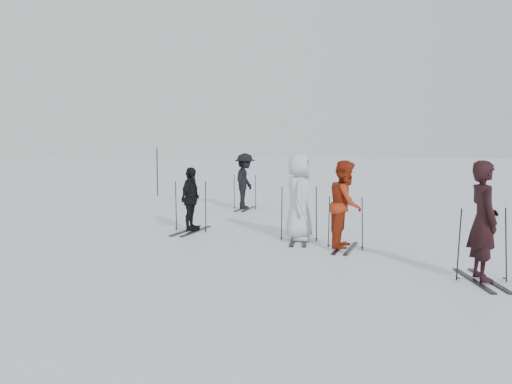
{
  "coord_description": "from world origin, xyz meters",
  "views": [
    {
      "loc": [
        -0.49,
        -12.96,
        2.25
      ],
      "look_at": [
        0.0,
        1.0,
        1.0
      ],
      "focal_mm": 40.0,
      "sensor_mm": 36.0,
      "label": 1
    }
  ],
  "objects_px": {
    "skier_grey": "(299,198)",
    "piste_marker": "(157,172)",
    "skier_red": "(346,205)",
    "skier_uphill_left": "(191,200)",
    "skier_near_dark": "(483,222)",
    "skier_uphill_far": "(245,182)"
  },
  "relations": [
    {
      "from": "skier_grey",
      "to": "piste_marker",
      "type": "distance_m",
      "value": 11.91
    },
    {
      "from": "skier_red",
      "to": "skier_uphill_left",
      "type": "distance_m",
      "value": 4.19
    },
    {
      "from": "skier_uphill_left",
      "to": "piste_marker",
      "type": "height_order",
      "value": "piste_marker"
    },
    {
      "from": "skier_uphill_left",
      "to": "piste_marker",
      "type": "xyz_separation_m",
      "value": [
        -2.13,
        9.54,
        0.18
      ]
    },
    {
      "from": "piste_marker",
      "to": "skier_uphill_left",
      "type": "bearing_deg",
      "value": -77.42
    },
    {
      "from": "skier_near_dark",
      "to": "skier_uphill_far",
      "type": "distance_m",
      "value": 10.53
    },
    {
      "from": "skier_red",
      "to": "skier_grey",
      "type": "height_order",
      "value": "skier_grey"
    },
    {
      "from": "skier_uphill_left",
      "to": "skier_uphill_far",
      "type": "relative_size",
      "value": 0.86
    },
    {
      "from": "skier_grey",
      "to": "piste_marker",
      "type": "xyz_separation_m",
      "value": [
        -4.68,
        10.95,
        0.0
      ]
    },
    {
      "from": "skier_red",
      "to": "skier_grey",
      "type": "relative_size",
      "value": 0.94
    },
    {
      "from": "skier_near_dark",
      "to": "skier_uphill_far",
      "type": "relative_size",
      "value": 1.05
    },
    {
      "from": "skier_grey",
      "to": "piste_marker",
      "type": "height_order",
      "value": "piste_marker"
    },
    {
      "from": "skier_uphill_far",
      "to": "piste_marker",
      "type": "xyz_separation_m",
      "value": [
        -3.55,
        4.93,
        0.06
      ]
    },
    {
      "from": "skier_grey",
      "to": "skier_uphill_left",
      "type": "xyz_separation_m",
      "value": [
        -2.55,
        1.41,
        -0.18
      ]
    },
    {
      "from": "skier_red",
      "to": "piste_marker",
      "type": "relative_size",
      "value": 0.94
    },
    {
      "from": "skier_near_dark",
      "to": "skier_red",
      "type": "relative_size",
      "value": 1.05
    },
    {
      "from": "skier_uphill_left",
      "to": "skier_uphill_far",
      "type": "bearing_deg",
      "value": 2.38
    },
    {
      "from": "skier_red",
      "to": "skier_uphill_left",
      "type": "bearing_deg",
      "value": 74.74
    },
    {
      "from": "piste_marker",
      "to": "skier_uphill_far",
      "type": "bearing_deg",
      "value": -54.2
    },
    {
      "from": "skier_near_dark",
      "to": "piste_marker",
      "type": "relative_size",
      "value": 0.99
    },
    {
      "from": "skier_near_dark",
      "to": "skier_uphill_left",
      "type": "distance_m",
      "value": 7.31
    },
    {
      "from": "skier_uphill_left",
      "to": "piste_marker",
      "type": "bearing_deg",
      "value": 32.1
    }
  ]
}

